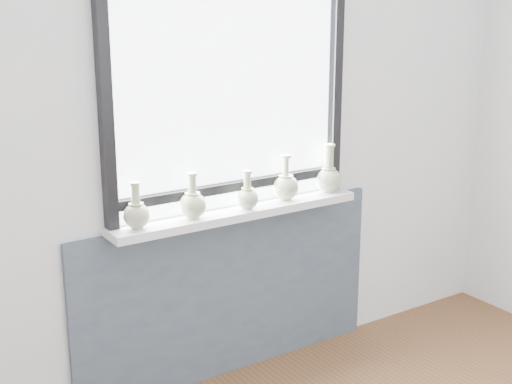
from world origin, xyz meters
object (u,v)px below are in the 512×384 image
vase_a (136,213)px  vase_e (328,177)px  vase_c (247,197)px  windowsill (238,212)px  vase_d (286,186)px  vase_b (193,203)px

vase_a → vase_e: vase_e is taller
vase_c → vase_e: 0.53m
windowsill → vase_d: size_ratio=5.73×
vase_b → vase_c: 0.29m
windowsill → vase_c: bearing=-39.5°
vase_e → vase_c: bearing=-176.6°
vase_a → vase_c: 0.57m
vase_c → vase_d: bearing=8.0°
vase_a → windowsill: bearing=0.7°
vase_a → vase_c: vase_a is taller
windowsill → vase_b: (-0.25, -0.01, 0.09)m
vase_b → vase_d: size_ratio=0.94×
windowsill → vase_e: 0.57m
vase_a → vase_b: size_ratio=0.97×
vase_c → vase_e: vase_e is taller
vase_b → vase_c: (0.29, -0.02, -0.01)m
vase_b → vase_e: (0.81, 0.01, 0.01)m
windowsill → vase_d: (0.29, 0.01, 0.09)m
vase_d → vase_e: bearing=-0.7°
vase_a → vase_b: (0.28, -0.01, 0.00)m
windowsill → vase_d: vase_d is taller
vase_b → vase_d: vase_d is taller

